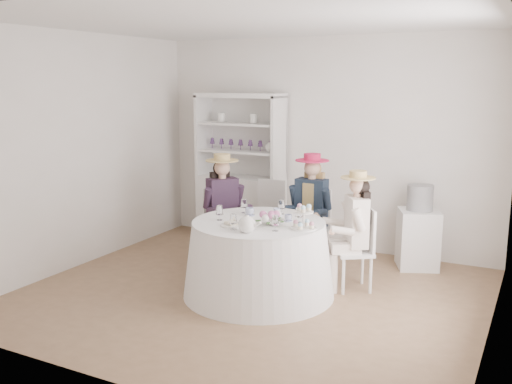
% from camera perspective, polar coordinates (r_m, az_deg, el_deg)
% --- Properties ---
extents(ground, '(4.50, 4.50, 0.00)m').
position_cam_1_polar(ground, '(5.93, -0.45, -10.18)').
color(ground, brown).
rests_on(ground, ground).
extents(ceiling, '(4.50, 4.50, 0.00)m').
position_cam_1_polar(ceiling, '(5.55, -0.50, 16.77)').
color(ceiling, white).
rests_on(ceiling, wall_back).
extents(wall_back, '(4.50, 0.00, 4.50)m').
position_cam_1_polar(wall_back, '(7.40, 6.80, 4.80)').
color(wall_back, silver).
rests_on(wall_back, ground).
extents(wall_front, '(4.50, 0.00, 4.50)m').
position_cam_1_polar(wall_front, '(3.95, -14.13, -0.94)').
color(wall_front, silver).
rests_on(wall_front, ground).
extents(wall_left, '(0.00, 4.50, 4.50)m').
position_cam_1_polar(wall_left, '(6.91, -17.24, 3.95)').
color(wall_left, silver).
rests_on(wall_left, ground).
extents(wall_right, '(0.00, 4.50, 4.50)m').
position_cam_1_polar(wall_right, '(4.96, 23.18, 0.90)').
color(wall_right, silver).
rests_on(wall_right, ground).
extents(tea_table, '(1.53, 1.53, 0.77)m').
position_cam_1_polar(tea_table, '(5.80, 0.27, -6.65)').
color(tea_table, white).
rests_on(tea_table, ground).
extents(hutch, '(1.32, 0.81, 1.99)m').
position_cam_1_polar(hutch, '(7.71, -1.46, 0.31)').
color(hutch, silver).
rests_on(hutch, ground).
extents(side_table, '(0.58, 0.58, 0.68)m').
position_cam_1_polar(side_table, '(6.90, 15.87, -4.53)').
color(side_table, silver).
rests_on(side_table, ground).
extents(hatbox, '(0.32, 0.32, 0.30)m').
position_cam_1_polar(hatbox, '(6.79, 16.09, -0.55)').
color(hatbox, black).
rests_on(hatbox, side_table).
extents(guest_left, '(0.57, 0.54, 1.33)m').
position_cam_1_polar(guest_left, '(6.60, -3.29, -1.19)').
color(guest_left, silver).
rests_on(guest_left, ground).
extents(guest_mid, '(0.48, 0.51, 1.34)m').
position_cam_1_polar(guest_mid, '(6.51, 5.49, -1.28)').
color(guest_mid, silver).
rests_on(guest_mid, ground).
extents(guest_right, '(0.54, 0.51, 1.26)m').
position_cam_1_polar(guest_right, '(5.94, 9.81, -3.12)').
color(guest_right, silver).
rests_on(guest_right, ground).
extents(spare_chair, '(0.40, 0.40, 0.94)m').
position_cam_1_polar(spare_chair, '(7.25, 1.88, -2.01)').
color(spare_chair, silver).
rests_on(spare_chair, ground).
extents(teacup_a, '(0.10, 0.10, 0.07)m').
position_cam_1_polar(teacup_a, '(5.93, -0.64, -2.03)').
color(teacup_a, white).
rests_on(teacup_a, tea_table).
extents(teacup_b, '(0.10, 0.10, 0.07)m').
position_cam_1_polar(teacup_b, '(5.93, 2.11, -2.05)').
color(teacup_b, white).
rests_on(teacup_b, tea_table).
extents(teacup_c, '(0.10, 0.10, 0.06)m').
position_cam_1_polar(teacup_c, '(5.70, 3.24, -2.65)').
color(teacup_c, white).
rests_on(teacup_c, tea_table).
extents(flower_bowl, '(0.21, 0.21, 0.05)m').
position_cam_1_polar(flower_bowl, '(5.56, 1.81, -3.06)').
color(flower_bowl, white).
rests_on(flower_bowl, tea_table).
extents(flower_arrangement, '(0.19, 0.20, 0.07)m').
position_cam_1_polar(flower_arrangement, '(5.52, 1.41, -2.41)').
color(flower_arrangement, '#CF67A0').
rests_on(flower_arrangement, tea_table).
extents(table_teapot, '(0.23, 0.16, 0.17)m').
position_cam_1_polar(table_teapot, '(5.28, -0.90, -3.28)').
color(table_teapot, white).
rests_on(table_teapot, tea_table).
extents(sandwich_plate, '(0.23, 0.23, 0.05)m').
position_cam_1_polar(sandwich_plate, '(5.54, -2.41, -3.25)').
color(sandwich_plate, white).
rests_on(sandwich_plate, tea_table).
extents(cupcake_stand, '(0.25, 0.25, 0.23)m').
position_cam_1_polar(cupcake_stand, '(5.42, 4.79, -2.82)').
color(cupcake_stand, white).
rests_on(cupcake_stand, tea_table).
extents(stemware_set, '(0.83, 0.86, 0.15)m').
position_cam_1_polar(stemware_set, '(5.68, 0.28, -2.22)').
color(stemware_set, white).
rests_on(stemware_set, tea_table).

